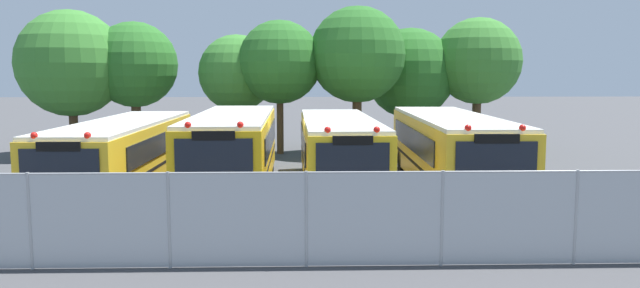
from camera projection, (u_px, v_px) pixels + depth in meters
ground_plane at (288, 190)px, 21.03m from camera, size 160.00×160.00×0.00m
school_bus_0 at (124, 153)px, 20.61m from camera, size 2.64×10.77×2.54m
school_bus_1 at (234, 149)px, 20.73m from camera, size 2.61×10.33×2.78m
school_bus_2 at (338, 150)px, 20.89m from camera, size 2.58×10.00×2.62m
school_bus_3 at (450, 149)px, 20.90m from camera, size 2.82×10.81×2.71m
tree_0 at (74, 62)px, 29.68m from camera, size 5.16×5.16×7.04m
tree_1 at (132, 64)px, 30.50m from camera, size 4.25×4.25×6.53m
tree_2 at (235, 73)px, 30.98m from camera, size 3.86×3.86×5.93m
tree_3 at (281, 63)px, 30.00m from camera, size 4.10×4.10×6.57m
tree_4 at (360, 53)px, 29.89m from camera, size 4.70×4.70×7.24m
tree_5 at (412, 72)px, 32.79m from camera, size 4.82×4.82×6.39m
tree_6 at (477, 63)px, 32.19m from camera, size 4.53×4.53×6.88m
chainlink_fence at (306, 218)px, 12.66m from camera, size 17.00×0.07×2.02m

